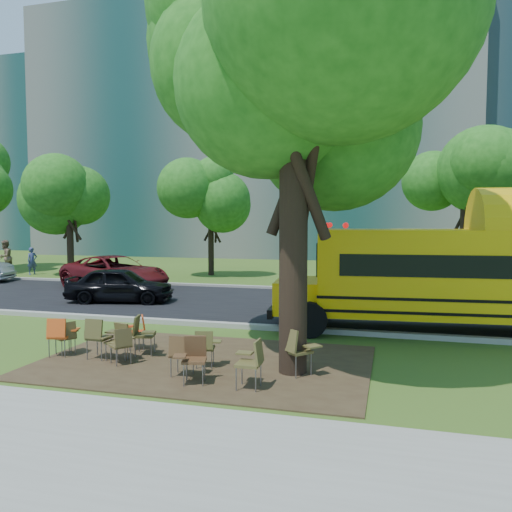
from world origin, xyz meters
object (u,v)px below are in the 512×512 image
(pedestrian_a, at_px, (32,261))
(chair_6, at_px, (252,359))
(main_tree, at_px, (294,56))
(chair_7, at_px, (296,347))
(chair_8, at_px, (67,334))
(bg_car_red, at_px, (115,273))
(chair_5, at_px, (193,355))
(pedestrian_b, at_px, (5,257))
(chair_4, at_px, (182,351))
(chair_3, at_px, (117,338))
(black_car, at_px, (120,285))
(chair_0, at_px, (60,333))
(chair_1, at_px, (99,334))
(chair_10, at_px, (142,331))
(chair_11, at_px, (206,345))
(chair_2, at_px, (122,342))
(chair_9, at_px, (138,329))

(pedestrian_a, bearing_deg, chair_6, -108.00)
(main_tree, relative_size, chair_7, 10.26)
(chair_8, bearing_deg, bg_car_red, 55.11)
(chair_5, distance_m, pedestrian_b, 23.58)
(chair_4, relative_size, chair_8, 1.07)
(chair_3, relative_size, chair_8, 1.04)
(pedestrian_a, bearing_deg, chair_4, -110.01)
(chair_5, bearing_deg, black_car, -67.33)
(chair_4, bearing_deg, chair_0, 167.55)
(chair_1, bearing_deg, chair_10, 39.02)
(chair_3, height_order, chair_11, chair_3)
(chair_3, relative_size, bg_car_red, 0.15)
(chair_2, height_order, bg_car_red, bg_car_red)
(chair_2, xyz_separation_m, pedestrian_b, (-16.06, 14.54, 0.48))
(chair_10, xyz_separation_m, chair_11, (1.73, -0.52, -0.07))
(chair_4, xyz_separation_m, black_car, (-5.88, 7.68, 0.15))
(main_tree, xyz_separation_m, chair_7, (0.11, -0.19, -5.61))
(chair_1, distance_m, pedestrian_b, 21.01)
(chair_9, bearing_deg, main_tree, -132.79)
(chair_1, height_order, chair_8, chair_1)
(chair_1, xyz_separation_m, chair_5, (2.61, -0.94, -0.03))
(chair_3, bearing_deg, chair_0, 15.31)
(chair_3, relative_size, pedestrian_b, 0.42)
(chair_8, xyz_separation_m, chair_11, (3.38, -0.09, 0.01))
(chair_1, distance_m, chair_9, 1.10)
(chair_1, bearing_deg, pedestrian_b, 139.47)
(chair_5, bearing_deg, chair_2, -36.39)
(chair_2, relative_size, chair_4, 0.95)
(chair_9, distance_m, bg_car_red, 11.03)
(chair_0, relative_size, chair_3, 1.10)
(chair_0, distance_m, chair_7, 5.35)
(main_tree, bearing_deg, chair_5, -145.83)
(chair_1, bearing_deg, main_tree, 5.02)
(chair_1, height_order, pedestrian_b, pedestrian_b)
(chair_3, distance_m, chair_6, 3.49)
(chair_2, relative_size, pedestrian_a, 0.52)
(chair_1, bearing_deg, chair_0, -176.16)
(main_tree, distance_m, bg_car_red, 15.17)
(chair_5, xyz_separation_m, chair_6, (1.14, -0.01, 0.02))
(chair_5, xyz_separation_m, chair_10, (-1.86, 1.50, 0.01))
(chair_2, bearing_deg, chair_3, 84.31)
(chair_6, relative_size, chair_9, 1.12)
(chair_6, relative_size, pedestrian_a, 0.59)
(black_car, bearing_deg, chair_9, -157.47)
(chair_4, relative_size, chair_10, 0.92)
(chair_8, xyz_separation_m, black_car, (-2.73, 6.89, 0.18))
(chair_10, bearing_deg, chair_2, -17.92)
(bg_car_red, xyz_separation_m, pedestrian_a, (-7.89, 4.30, 0.02))
(main_tree, height_order, chair_7, main_tree)
(chair_10, height_order, pedestrian_b, pedestrian_b)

